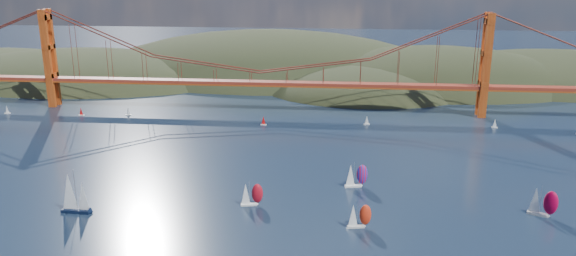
{
  "coord_description": "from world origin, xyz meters",
  "views": [
    {
      "loc": [
        45.13,
        -121.19,
        78.98
      ],
      "look_at": [
        24.47,
        90.0,
        16.79
      ],
      "focal_mm": 35.0,
      "sensor_mm": 36.0,
      "label": 1
    }
  ],
  "objects_px": {
    "racer_0": "(251,194)",
    "racer_2": "(543,202)",
    "sloop_navy": "(73,194)",
    "racer_1": "(359,216)",
    "racer_rwb": "(356,175)"
  },
  "relations": [
    {
      "from": "racer_1",
      "to": "racer_rwb",
      "type": "xyz_separation_m",
      "value": [
        -0.29,
        33.44,
        0.5
      ]
    },
    {
      "from": "racer_0",
      "to": "racer_2",
      "type": "height_order",
      "value": "racer_2"
    },
    {
      "from": "sloop_navy",
      "to": "racer_rwb",
      "type": "xyz_separation_m",
      "value": [
        92.79,
        31.33,
        -2.1
      ]
    },
    {
      "from": "racer_0",
      "to": "racer_1",
      "type": "relative_size",
      "value": 1.02
    },
    {
      "from": "racer_0",
      "to": "racer_1",
      "type": "distance_m",
      "value": 38.32
    },
    {
      "from": "sloop_navy",
      "to": "racer_0",
      "type": "bearing_deg",
      "value": 13.49
    },
    {
      "from": "sloop_navy",
      "to": "racer_rwb",
      "type": "height_order",
      "value": "sloop_navy"
    },
    {
      "from": "racer_rwb",
      "to": "racer_2",
      "type": "bearing_deg",
      "value": -29.79
    },
    {
      "from": "racer_0",
      "to": "racer_rwb",
      "type": "xyz_separation_m",
      "value": [
        35.64,
        20.12,
        0.42
      ]
    },
    {
      "from": "racer_1",
      "to": "racer_2",
      "type": "distance_m",
      "value": 61.26
    },
    {
      "from": "racer_rwb",
      "to": "racer_1",
      "type": "bearing_deg",
      "value": -101.71
    },
    {
      "from": "sloop_navy",
      "to": "racer_1",
      "type": "distance_m",
      "value": 93.15
    },
    {
      "from": "racer_2",
      "to": "racer_0",
      "type": "bearing_deg",
      "value": -153.1
    },
    {
      "from": "racer_0",
      "to": "sloop_navy",
      "type": "bearing_deg",
      "value": -179.64
    },
    {
      "from": "sloop_navy",
      "to": "racer_0",
      "type": "height_order",
      "value": "sloop_navy"
    }
  ]
}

